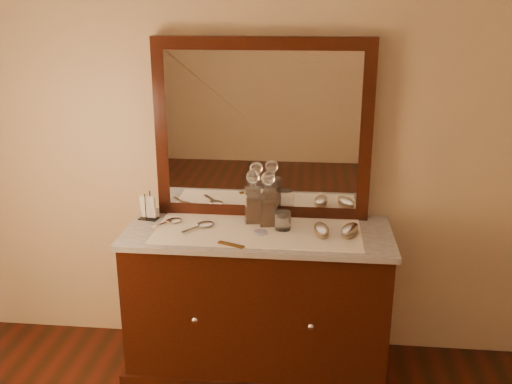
% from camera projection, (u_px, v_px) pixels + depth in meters
% --- Properties ---
extents(room_shell, '(8.50, 9.00, 2.80)m').
position_uv_depth(room_shell, '(150.00, 350.00, 1.03)').
color(room_shell, black).
rests_on(room_shell, ground).
extents(dresser_cabinet, '(1.40, 0.55, 0.82)m').
position_uv_depth(dresser_cabinet, '(258.00, 303.00, 3.18)').
color(dresser_cabinet, black).
rests_on(dresser_cabinet, floor).
extents(dresser_plinth, '(1.46, 0.59, 0.08)m').
position_uv_depth(dresser_plinth, '(258.00, 359.00, 3.30)').
color(dresser_plinth, black).
rests_on(dresser_plinth, floor).
extents(knob_left, '(0.04, 0.04, 0.04)m').
position_uv_depth(knob_left, '(195.00, 320.00, 2.93)').
color(knob_left, silver).
rests_on(knob_left, dresser_cabinet).
extents(knob_right, '(0.04, 0.04, 0.04)m').
position_uv_depth(knob_right, '(311.00, 326.00, 2.87)').
color(knob_right, silver).
rests_on(knob_right, dresser_cabinet).
extents(marble_top, '(1.44, 0.59, 0.03)m').
position_uv_depth(marble_top, '(258.00, 233.00, 3.05)').
color(marble_top, silver).
rests_on(marble_top, dresser_cabinet).
extents(mirror_frame, '(1.20, 0.08, 1.00)m').
position_uv_depth(mirror_frame, '(262.00, 130.00, 3.12)').
color(mirror_frame, black).
rests_on(mirror_frame, marble_top).
extents(mirror_glass, '(1.06, 0.01, 0.86)m').
position_uv_depth(mirror_glass, '(262.00, 131.00, 3.09)').
color(mirror_glass, white).
rests_on(mirror_glass, marble_top).
extents(lace_runner, '(1.10, 0.45, 0.00)m').
position_uv_depth(lace_runner, '(258.00, 231.00, 3.03)').
color(lace_runner, silver).
rests_on(lace_runner, marble_top).
extents(pin_dish, '(0.08, 0.08, 0.01)m').
position_uv_depth(pin_dish, '(261.00, 232.00, 2.99)').
color(pin_dish, white).
rests_on(pin_dish, lace_runner).
extents(comb, '(0.14, 0.08, 0.01)m').
position_uv_depth(comb, '(231.00, 245.00, 2.84)').
color(comb, brown).
rests_on(comb, lace_runner).
extents(napkin_rack, '(0.11, 0.08, 0.16)m').
position_uv_depth(napkin_rack, '(148.00, 208.00, 3.19)').
color(napkin_rack, black).
rests_on(napkin_rack, marble_top).
extents(decanter_left, '(0.10, 0.10, 0.30)m').
position_uv_depth(decanter_left, '(253.00, 202.00, 3.13)').
color(decanter_left, brown).
rests_on(decanter_left, lace_runner).
extents(decanter_right, '(0.11, 0.11, 0.30)m').
position_uv_depth(decanter_right, '(268.00, 204.00, 3.08)').
color(decanter_right, brown).
rests_on(decanter_right, lace_runner).
extents(brush_near, '(0.10, 0.18, 0.05)m').
position_uv_depth(brush_near, '(321.00, 230.00, 2.97)').
color(brush_near, '#9B7C5F').
rests_on(brush_near, lace_runner).
extents(brush_far, '(0.13, 0.19, 0.05)m').
position_uv_depth(brush_far, '(350.00, 230.00, 2.97)').
color(brush_far, '#9B7C5F').
rests_on(brush_far, lace_runner).
extents(hand_mirror_outer, '(0.16, 0.19, 0.02)m').
position_uv_depth(hand_mirror_outer, '(171.00, 221.00, 3.14)').
color(hand_mirror_outer, silver).
rests_on(hand_mirror_outer, lace_runner).
extents(hand_mirror_inner, '(0.17, 0.21, 0.02)m').
position_uv_depth(hand_mirror_inner, '(203.00, 225.00, 3.08)').
color(hand_mirror_inner, silver).
rests_on(hand_mirror_inner, lace_runner).
extents(tumblers, '(0.09, 0.09, 0.10)m').
position_uv_depth(tumblers, '(283.00, 221.00, 3.04)').
color(tumblers, white).
rests_on(tumblers, lace_runner).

